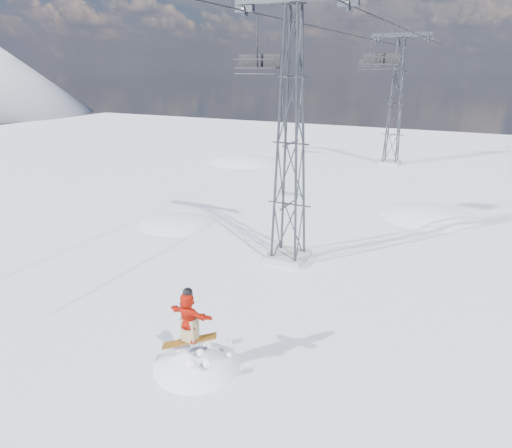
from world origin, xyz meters
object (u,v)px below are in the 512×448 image
Objects in this scene: snowboarder_jump at (199,410)px; lift_chair_near at (258,63)px; lift_tower_near at (291,144)px; lift_tower_far at (395,104)px.

lift_chair_near is at bearing 105.78° from snowboarder_jump.
lift_tower_near is at bearing -29.50° from lift_chair_near.
lift_tower_far is 34.51m from snowboarder_jump.
lift_chair_near is at bearing -95.29° from lift_tower_far.
snowboarder_jump is (0.63, -8.77, -7.11)m from lift_tower_near.
lift_chair_near is at bearing 150.50° from lift_tower_near.
snowboarder_jump is at bearing -85.90° from lift_tower_near.
lift_tower_near reaches higher than snowboarder_jump.
lift_tower_near is 25.00m from lift_tower_far.
lift_tower_far is at bearing 91.07° from snowboarder_jump.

